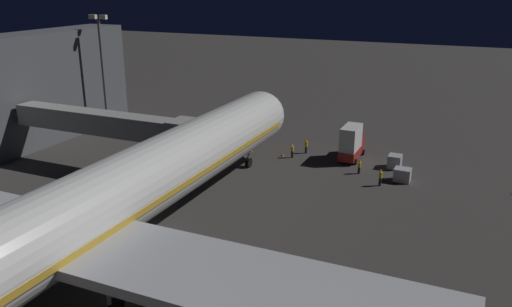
{
  "coord_description": "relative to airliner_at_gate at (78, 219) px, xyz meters",
  "views": [
    {
      "loc": [
        -24.92,
        33.43,
        21.32
      ],
      "look_at": [
        -3.0,
        -15.35,
        3.5
      ],
      "focal_mm": 36.48,
      "sensor_mm": 36.0,
      "label": 1
    }
  ],
  "objects": [
    {
      "name": "ground_crew_by_tug",
      "position": [
        -4.55,
        -36.14,
        -4.44
      ],
      "size": [
        0.4,
        0.4,
        1.87
      ],
      "color": "black",
      "rests_on": "ground_plane"
    },
    {
      "name": "ground_crew_near_nose_gear",
      "position": [
        -3.53,
        -33.73,
        -4.51
      ],
      "size": [
        0.4,
        0.4,
        1.74
      ],
      "color": "black",
      "rests_on": "ground_plane"
    },
    {
      "name": "ground_crew_marshaller_fwd",
      "position": [
        -12.64,
        -31.5,
        -4.56
      ],
      "size": [
        0.4,
        0.4,
        1.66
      ],
      "color": "black",
      "rests_on": "ground_plane"
    },
    {
      "name": "baggage_container_far_row",
      "position": [
        -16.04,
        -35.23,
        -4.68
      ],
      "size": [
        1.51,
        1.74,
        1.59
      ],
      "primitive_type": "cube",
      "color": "#B7BABF",
      "rests_on": "ground_plane"
    },
    {
      "name": "ground_plane",
      "position": [
        0.0,
        -8.4,
        -5.47
      ],
      "size": [
        320.0,
        320.0,
        0.0
      ],
      "primitive_type": "plane",
      "color": "#383533"
    },
    {
      "name": "jet_bridge",
      "position": [
        13.31,
        -20.97,
        0.1
      ],
      "size": [
        25.14,
        3.4,
        7.11
      ],
      "color": "#9E9E99",
      "rests_on": "ground_plane"
    },
    {
      "name": "baggage_container_near_belt",
      "position": [
        -17.6,
        -31.12,
        -4.72
      ],
      "size": [
        1.79,
        1.59,
        1.5
      ],
      "primitive_type": "cube",
      "color": "#B7BABF",
      "rests_on": "ground_plane"
    },
    {
      "name": "traffic_cone_nose_port",
      "position": [
        -2.2,
        -33.75,
        -5.2
      ],
      "size": [
        0.36,
        0.36,
        0.55
      ],
      "primitive_type": "cone",
      "color": "orange",
      "rests_on": "ground_plane"
    },
    {
      "name": "traffic_cone_nose_starboard",
      "position": [
        2.2,
        -33.75,
        -5.2
      ],
      "size": [
        0.36,
        0.36,
        0.55
      ],
      "primitive_type": "cone",
      "color": "orange",
      "rests_on": "ground_plane"
    },
    {
      "name": "airliner_at_gate",
      "position": [
        0.0,
        0.0,
        0.0
      ],
      "size": [
        52.7,
        69.9,
        18.36
      ],
      "color": "silver",
      "rests_on": "ground_plane"
    },
    {
      "name": "ground_crew_under_port_wing",
      "position": [
        -15.62,
        -28.7,
        -4.43
      ],
      "size": [
        0.4,
        0.4,
        1.88
      ],
      "color": "black",
      "rests_on": "ground_plane"
    },
    {
      "name": "apron_floodlight_mast",
      "position": [
        25.5,
        -33.7,
        4.38
      ],
      "size": [
        2.9,
        0.5,
        16.86
      ],
      "color": "#59595E",
      "rests_on": "ground_plane"
    },
    {
      "name": "catering_truck",
      "position": [
        -10.45,
        -36.24,
        -3.32
      ],
      "size": [
        2.36,
        5.86,
        4.38
      ],
      "color": "maroon",
      "rests_on": "ground_plane"
    }
  ]
}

